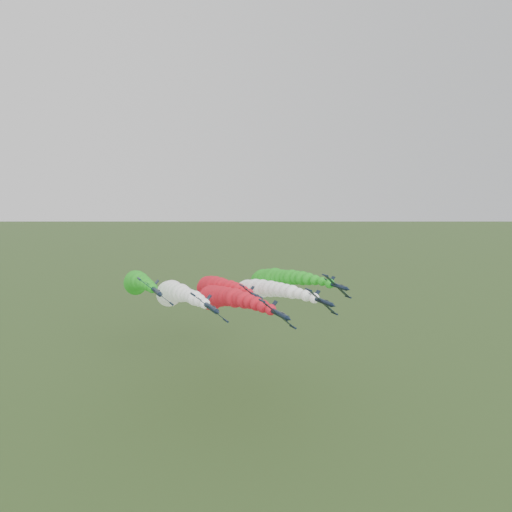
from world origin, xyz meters
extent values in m
plane|color=#415F29|center=(0.00, 0.00, 0.00)|extent=(3000.00, 3000.00, 0.00)
cylinder|color=black|center=(-5.37, -3.57, 39.34)|extent=(1.38, 7.99, 1.38)
cone|color=black|center=(-5.37, -8.27, 39.34)|extent=(1.25, 1.60, 1.25)
cone|color=black|center=(-5.37, 0.78, 39.34)|extent=(1.25, 0.80, 1.25)
ellipsoid|color=black|center=(-5.14, -5.34, 39.61)|extent=(0.90, 1.67, 0.88)
cube|color=black|center=(-5.46, -3.75, 39.24)|extent=(6.48, 1.69, 5.69)
cylinder|color=black|center=(-8.67, -3.75, 42.05)|extent=(0.55, 2.31, 0.55)
cylinder|color=black|center=(-2.25, -3.75, 36.44)|extent=(0.55, 2.31, 0.55)
cube|color=black|center=(-4.70, -0.20, 40.11)|extent=(1.44, 1.33, 1.62)
cube|color=black|center=(-5.28, -0.20, 39.44)|extent=(2.60, 0.98, 2.29)
sphere|color=#B51421|center=(-5.37, -0.46, 39.34)|extent=(2.21, 2.21, 2.21)
sphere|color=#B51421|center=(-5.35, 3.05, 39.23)|extent=(2.61, 2.61, 2.61)
sphere|color=#B51421|center=(-5.27, 6.57, 39.00)|extent=(2.90, 2.90, 2.90)
sphere|color=#B51421|center=(-5.15, 10.09, 38.68)|extent=(3.08, 3.08, 3.08)
sphere|color=#B51421|center=(-4.98, 13.60, 38.29)|extent=(3.75, 3.75, 3.75)
sphere|color=#B51421|center=(-4.75, 17.12, 37.85)|extent=(3.47, 3.47, 3.47)
sphere|color=#B51421|center=(-4.48, 20.63, 37.34)|extent=(4.56, 4.56, 4.56)
sphere|color=#B51421|center=(-4.16, 24.15, 36.78)|extent=(4.17, 4.17, 4.17)
sphere|color=#B51421|center=(-3.79, 27.67, 36.17)|extent=(4.72, 4.72, 4.72)
sphere|color=#B51421|center=(-3.37, 31.18, 35.51)|extent=(4.81, 4.81, 4.81)
sphere|color=#B51421|center=(-2.90, 34.70, 34.81)|extent=(5.40, 5.40, 5.40)
sphere|color=#B51421|center=(-2.38, 38.22, 34.06)|extent=(5.63, 5.63, 5.63)
sphere|color=#B51421|center=(-1.81, 41.73, 33.27)|extent=(5.92, 5.92, 5.92)
sphere|color=#B51421|center=(-1.19, 45.25, 32.44)|extent=(6.52, 6.52, 6.52)
sphere|color=#B51421|center=(-0.52, 48.76, 31.57)|extent=(6.56, 6.56, 6.56)
sphere|color=#B51421|center=(0.20, 52.28, 30.67)|extent=(7.47, 7.47, 7.47)
cylinder|color=black|center=(-16.56, 2.70, 40.23)|extent=(1.38, 7.99, 1.38)
cone|color=black|center=(-16.56, -2.01, 40.23)|extent=(1.25, 1.60, 1.25)
cone|color=black|center=(-16.56, 7.05, 40.23)|extent=(1.25, 0.80, 1.25)
ellipsoid|color=black|center=(-16.33, 0.92, 40.50)|extent=(0.90, 1.67, 0.88)
cube|color=black|center=(-16.65, 2.52, 40.13)|extent=(6.48, 1.69, 5.69)
cylinder|color=black|center=(-19.85, 2.52, 42.94)|extent=(0.55, 2.31, 0.55)
cylinder|color=black|center=(-13.44, 2.52, 37.33)|extent=(0.55, 2.31, 0.55)
cube|color=black|center=(-15.89, 6.07, 41.00)|extent=(1.44, 1.33, 1.62)
cube|color=black|center=(-16.47, 6.07, 40.33)|extent=(2.60, 0.98, 2.29)
sphere|color=white|center=(-16.56, 5.80, 40.23)|extent=(2.05, 2.05, 2.05)
sphere|color=white|center=(-16.53, 9.32, 40.12)|extent=(2.56, 2.56, 2.56)
sphere|color=white|center=(-16.46, 12.84, 39.89)|extent=(3.13, 3.13, 3.13)
sphere|color=white|center=(-16.34, 16.35, 39.57)|extent=(2.97, 2.97, 2.97)
sphere|color=white|center=(-16.16, 19.87, 39.19)|extent=(3.11, 3.11, 3.11)
sphere|color=white|center=(-15.94, 23.39, 38.74)|extent=(3.69, 3.69, 3.69)
sphere|color=white|center=(-15.67, 26.90, 38.23)|extent=(4.33, 4.33, 4.33)
sphere|color=white|center=(-15.35, 30.42, 37.67)|extent=(3.92, 3.92, 3.92)
sphere|color=white|center=(-14.98, 33.93, 37.06)|extent=(4.52, 4.52, 4.52)
sphere|color=white|center=(-14.56, 37.45, 36.40)|extent=(5.07, 5.07, 5.07)
sphere|color=white|center=(-14.09, 40.97, 35.70)|extent=(5.66, 5.66, 5.66)
sphere|color=white|center=(-13.57, 44.48, 34.95)|extent=(6.44, 6.44, 6.44)
sphere|color=white|center=(-13.00, 48.00, 34.16)|extent=(6.65, 6.65, 6.65)
sphere|color=white|center=(-12.38, 51.52, 33.33)|extent=(6.64, 6.64, 6.64)
sphere|color=white|center=(-11.71, 55.03, 32.46)|extent=(7.33, 7.33, 7.33)
sphere|color=white|center=(-10.99, 58.55, 31.56)|extent=(7.60, 7.60, 7.60)
cylinder|color=black|center=(8.38, 3.63, 38.96)|extent=(1.38, 7.99, 1.38)
cone|color=black|center=(8.38, -1.07, 38.96)|extent=(1.25, 1.60, 1.25)
cone|color=black|center=(8.38, 7.98, 38.96)|extent=(1.25, 0.80, 1.25)
ellipsoid|color=black|center=(8.62, 1.86, 39.22)|extent=(0.90, 1.67, 0.88)
cube|color=black|center=(8.29, 3.45, 38.86)|extent=(6.48, 1.69, 5.69)
cylinder|color=black|center=(5.09, 3.45, 41.66)|extent=(0.55, 2.31, 0.55)
cylinder|color=black|center=(11.50, 3.45, 36.05)|extent=(0.55, 2.31, 0.55)
cube|color=black|center=(9.05, 7.00, 39.72)|extent=(1.44, 1.33, 1.62)
cube|color=black|center=(8.47, 7.00, 39.06)|extent=(2.60, 0.98, 2.29)
sphere|color=white|center=(8.38, 6.74, 38.96)|extent=(2.27, 2.27, 2.27)
sphere|color=white|center=(8.41, 10.25, 38.84)|extent=(2.64, 2.64, 2.64)
sphere|color=white|center=(8.48, 13.77, 38.61)|extent=(2.56, 2.56, 2.56)
sphere|color=white|center=(8.60, 17.28, 38.30)|extent=(3.28, 3.28, 3.28)
sphere|color=white|center=(8.78, 20.80, 37.91)|extent=(3.34, 3.34, 3.34)
sphere|color=white|center=(9.00, 24.32, 37.46)|extent=(3.64, 3.64, 3.64)
sphere|color=white|center=(9.27, 27.83, 36.95)|extent=(3.84, 3.84, 3.84)
sphere|color=white|center=(9.59, 31.35, 36.39)|extent=(4.32, 4.32, 4.32)
sphere|color=white|center=(9.97, 34.87, 35.78)|extent=(4.26, 4.26, 4.26)
sphere|color=white|center=(10.39, 38.38, 35.12)|extent=(5.04, 5.04, 5.04)
sphere|color=white|center=(10.86, 41.90, 34.42)|extent=(4.82, 4.82, 4.82)
sphere|color=white|center=(11.38, 45.41, 33.67)|extent=(5.79, 5.79, 5.79)
sphere|color=white|center=(11.95, 48.93, 32.88)|extent=(5.80, 5.80, 5.80)
sphere|color=white|center=(12.56, 52.45, 32.06)|extent=(5.90, 5.90, 5.90)
sphere|color=white|center=(13.23, 55.96, 31.19)|extent=(6.54, 6.54, 6.54)
sphere|color=white|center=(13.95, 59.48, 30.28)|extent=(6.41, 6.41, 6.41)
cylinder|color=black|center=(-24.39, 13.65, 41.94)|extent=(1.38, 7.99, 1.38)
cone|color=black|center=(-24.39, 8.94, 41.94)|extent=(1.25, 1.60, 1.25)
cone|color=black|center=(-24.39, 18.00, 41.94)|extent=(1.25, 0.80, 1.25)
ellipsoid|color=black|center=(-24.15, 11.87, 42.21)|extent=(0.90, 1.67, 0.88)
cube|color=black|center=(-24.48, 13.47, 41.84)|extent=(6.48, 1.69, 5.69)
cylinder|color=black|center=(-27.68, 13.47, 44.65)|extent=(0.55, 2.31, 0.55)
cylinder|color=black|center=(-21.27, 13.47, 39.04)|extent=(0.55, 2.31, 0.55)
cube|color=black|center=(-23.72, 17.02, 42.71)|extent=(1.44, 1.33, 1.62)
cube|color=black|center=(-24.30, 17.02, 42.04)|extent=(2.60, 0.98, 2.29)
sphere|color=#1E901B|center=(-24.39, 16.75, 41.94)|extent=(2.15, 2.15, 2.15)
sphere|color=#1E901B|center=(-24.36, 20.27, 41.83)|extent=(2.51, 2.51, 2.51)
sphere|color=#1E901B|center=(-24.29, 23.79, 41.60)|extent=(2.85, 2.85, 2.85)
sphere|color=#1E901B|center=(-24.16, 27.30, 41.28)|extent=(3.31, 3.31, 3.31)
sphere|color=#1E901B|center=(-23.99, 30.82, 40.90)|extent=(3.21, 3.21, 3.21)
sphere|color=#1E901B|center=(-23.77, 34.33, 40.45)|extent=(4.26, 4.26, 4.26)
sphere|color=#1E901B|center=(-23.50, 37.85, 39.94)|extent=(4.07, 4.07, 4.07)
sphere|color=#1E901B|center=(-23.18, 41.37, 39.38)|extent=(4.94, 4.94, 4.94)
sphere|color=#1E901B|center=(-22.80, 44.88, 38.77)|extent=(4.37, 4.37, 4.37)
sphere|color=#1E901B|center=(-22.38, 48.40, 38.11)|extent=(5.16, 5.16, 5.16)
sphere|color=#1E901B|center=(-21.91, 51.92, 37.41)|extent=(5.72, 5.72, 5.72)
sphere|color=#1E901B|center=(-21.39, 55.43, 36.66)|extent=(5.36, 5.36, 5.36)
sphere|color=#1E901B|center=(-20.82, 58.95, 35.87)|extent=(6.07, 6.07, 6.07)
sphere|color=#1E901B|center=(-20.21, 62.46, 35.04)|extent=(6.32, 6.32, 6.32)
sphere|color=#1E901B|center=(-19.54, 65.98, 34.17)|extent=(6.92, 6.92, 6.92)
sphere|color=#1E901B|center=(-18.82, 69.50, 33.27)|extent=(6.98, 6.98, 6.98)
cylinder|color=black|center=(17.62, 12.25, 40.00)|extent=(1.38, 7.99, 1.38)
cone|color=black|center=(17.62, 7.54, 40.00)|extent=(1.25, 1.60, 1.25)
cone|color=black|center=(17.62, 16.60, 40.00)|extent=(1.25, 0.80, 1.25)
ellipsoid|color=black|center=(17.85, 10.47, 40.27)|extent=(0.90, 1.67, 0.88)
cube|color=black|center=(17.53, 12.07, 39.90)|extent=(6.48, 1.69, 5.69)
cylinder|color=black|center=(14.32, 12.07, 42.70)|extent=(0.55, 2.31, 0.55)
cylinder|color=black|center=(20.73, 12.07, 37.09)|extent=(0.55, 2.31, 0.55)
cube|color=black|center=(18.29, 15.62, 40.77)|extent=(1.44, 1.33, 1.62)
cube|color=black|center=(17.70, 15.62, 40.10)|extent=(2.60, 0.98, 2.29)
sphere|color=#1E901B|center=(17.62, 15.35, 40.00)|extent=(2.36, 2.36, 2.36)
sphere|color=#1E901B|center=(17.64, 18.87, 39.88)|extent=(2.21, 2.21, 2.21)
sphere|color=#1E901B|center=(17.71, 22.39, 39.65)|extent=(2.66, 2.66, 2.66)
sphere|color=#1E901B|center=(17.84, 25.90, 39.34)|extent=(3.28, 3.28, 3.28)
sphere|color=#1E901B|center=(18.01, 29.42, 38.95)|extent=(3.74, 3.74, 3.74)
sphere|color=#1E901B|center=(18.23, 32.93, 38.50)|extent=(3.80, 3.80, 3.80)
sphere|color=#1E901B|center=(18.51, 36.45, 38.00)|extent=(4.38, 4.38, 4.38)
sphere|color=#1E901B|center=(18.83, 39.97, 37.44)|extent=(4.22, 4.22, 4.22)
sphere|color=#1E901B|center=(19.20, 43.48, 36.83)|extent=(4.61, 4.61, 4.61)
sphere|color=#1E901B|center=(19.62, 47.00, 36.17)|extent=(5.05, 5.05, 5.05)
sphere|color=#1E901B|center=(20.09, 50.52, 35.46)|extent=(6.17, 6.17, 6.17)
sphere|color=#1E901B|center=(20.61, 54.03, 34.72)|extent=(6.05, 6.05, 6.05)
sphere|color=#1E901B|center=(21.18, 57.55, 33.93)|extent=(6.55, 6.55, 6.55)
sphere|color=#1E901B|center=(21.80, 61.06, 33.10)|extent=(5.73, 5.73, 5.73)
sphere|color=#1E901B|center=(22.46, 64.58, 32.23)|extent=(7.44, 7.44, 7.44)
sphere|color=#1E901B|center=(23.18, 68.10, 31.32)|extent=(7.00, 7.00, 7.00)
cylinder|color=black|center=(1.27, 22.99, 36.99)|extent=(1.38, 7.99, 1.38)
cone|color=black|center=(1.27, 18.29, 36.99)|extent=(1.25, 1.60, 1.25)
cone|color=black|center=(1.27, 27.34, 36.99)|extent=(1.25, 0.80, 1.25)
ellipsoid|color=black|center=(1.50, 21.22, 37.25)|extent=(0.90, 1.67, 0.88)
cube|color=black|center=(1.18, 22.82, 36.89)|extent=(6.48, 1.69, 5.69)
cylinder|color=black|center=(-2.03, 22.82, 39.69)|extent=(0.55, 2.31, 0.55)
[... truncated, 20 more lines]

